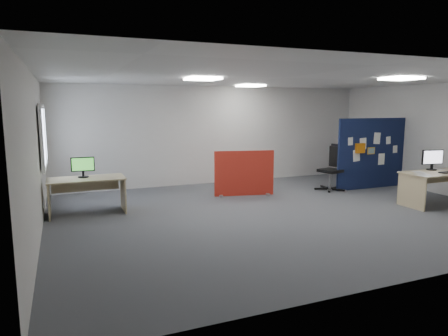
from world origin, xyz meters
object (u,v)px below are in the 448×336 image
object	(u,v)px
second_desk	(87,187)
monitor_second	(83,166)
monitor_main	(432,159)
office_chair	(334,165)
main_desk	(440,179)
red_divider	(244,174)
navy_divider	(373,153)

from	to	relation	value
second_desk	monitor_second	world-z (taller)	monitor_second
monitor_main	office_chair	size ratio (longest dim) A/B	0.45
second_desk	office_chair	bearing A→B (deg)	0.15
main_desk	second_desk	size ratio (longest dim) A/B	1.20
monitor_main	monitor_second	bearing A→B (deg)	174.74
main_desk	office_chair	size ratio (longest dim) A/B	1.53
red_divider	office_chair	size ratio (longest dim) A/B	1.24
monitor_main	monitor_second	distance (m)	7.57
monitor_main	office_chair	xyz separation A→B (m)	(-1.21, 1.91, -0.32)
second_desk	main_desk	bearing A→B (deg)	-16.31
main_desk	red_divider	xyz separation A→B (m)	(-3.63, 2.41, -0.03)
red_divider	second_desk	bearing A→B (deg)	-162.77
navy_divider	monitor_second	size ratio (longest dim) A/B	4.92
navy_divider	main_desk	size ratio (longest dim) A/B	1.26
main_desk	red_divider	bearing A→B (deg)	146.40
main_desk	monitor_main	world-z (taller)	monitor_main
red_divider	main_desk	bearing A→B (deg)	-20.86
navy_divider	red_divider	xyz separation A→B (m)	(-3.51, 0.45, -0.39)
main_desk	office_chair	world-z (taller)	office_chair
monitor_main	red_divider	distance (m)	4.26
navy_divider	red_divider	bearing A→B (deg)	172.68
monitor_second	office_chair	distance (m)	6.11
navy_divider	main_desk	distance (m)	1.99
second_desk	monitor_second	bearing A→B (deg)	125.92
red_divider	second_desk	distance (m)	3.64
monitor_second	second_desk	bearing A→B (deg)	-50.55
navy_divider	monitor_main	world-z (taller)	navy_divider
navy_divider	monitor_main	size ratio (longest dim) A/B	4.30
red_divider	monitor_second	distance (m)	3.71
monitor_main	office_chair	world-z (taller)	monitor_main
main_desk	monitor_main	bearing A→B (deg)	89.14
monitor_main	monitor_second	size ratio (longest dim) A/B	1.14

